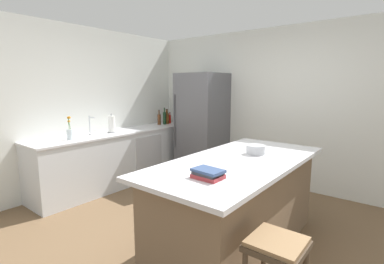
% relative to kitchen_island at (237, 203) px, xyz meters
% --- Properties ---
extents(ground_plane, '(7.20, 7.20, 0.00)m').
position_rel_kitchen_island_xyz_m(ground_plane, '(-0.49, -0.12, -0.47)').
color(ground_plane, brown).
extents(wall_rear, '(6.00, 0.10, 2.60)m').
position_rel_kitchen_island_xyz_m(wall_rear, '(-0.49, 2.13, 0.83)').
color(wall_rear, silver).
rests_on(wall_rear, ground_plane).
extents(wall_left, '(0.10, 6.00, 2.60)m').
position_rel_kitchen_island_xyz_m(wall_left, '(-2.94, -0.12, 0.83)').
color(wall_left, silver).
rests_on(wall_left, ground_plane).
extents(counter_run_left, '(0.67, 2.99, 0.90)m').
position_rel_kitchen_island_xyz_m(counter_run_left, '(-2.57, 0.50, -0.02)').
color(counter_run_left, silver).
rests_on(counter_run_left, ground_plane).
extents(kitchen_island, '(1.02, 2.20, 0.94)m').
position_rel_kitchen_island_xyz_m(kitchen_island, '(0.00, 0.00, 0.00)').
color(kitchen_island, '#7A6047').
rests_on(kitchen_island, ground_plane).
extents(refrigerator, '(0.76, 0.77, 1.89)m').
position_rel_kitchen_island_xyz_m(refrigerator, '(-1.72, 1.71, 0.47)').
color(refrigerator, '#56565B').
rests_on(refrigerator, ground_plane).
extents(bar_stool, '(0.36, 0.36, 0.67)m').
position_rel_kitchen_island_xyz_m(bar_stool, '(0.71, -0.75, 0.07)').
color(bar_stool, '#473828').
rests_on(bar_stool, ground_plane).
extents(sink_faucet, '(0.15, 0.05, 0.30)m').
position_rel_kitchen_island_xyz_m(sink_faucet, '(-2.62, -0.01, 0.59)').
color(sink_faucet, silver).
rests_on(sink_faucet, counter_run_left).
extents(flower_vase, '(0.08, 0.08, 0.34)m').
position_rel_kitchen_island_xyz_m(flower_vase, '(-2.49, -0.41, 0.53)').
color(flower_vase, silver).
rests_on(flower_vase, counter_run_left).
extents(paper_towel_roll, '(0.14, 0.14, 0.31)m').
position_rel_kitchen_island_xyz_m(paper_towel_roll, '(-2.56, 0.34, 0.56)').
color(paper_towel_roll, gray).
rests_on(paper_towel_roll, counter_run_left).
extents(soda_bottle, '(0.06, 0.06, 0.37)m').
position_rel_kitchen_island_xyz_m(soda_bottle, '(-2.48, 1.87, 0.57)').
color(soda_bottle, silver).
rests_on(soda_bottle, counter_run_left).
extents(hot_sauce_bottle, '(0.05, 0.05, 0.23)m').
position_rel_kitchen_island_xyz_m(hot_sauce_bottle, '(-2.59, 1.78, 0.52)').
color(hot_sauce_bottle, red).
rests_on(hot_sauce_bottle, counter_run_left).
extents(whiskey_bottle, '(0.08, 0.08, 0.30)m').
position_rel_kitchen_island_xyz_m(whiskey_bottle, '(-2.59, 1.69, 0.55)').
color(whiskey_bottle, brown).
rests_on(whiskey_bottle, counter_run_left).
extents(wine_bottle, '(0.07, 0.07, 0.33)m').
position_rel_kitchen_island_xyz_m(wine_bottle, '(-2.57, 1.61, 0.56)').
color(wine_bottle, '#19381E').
rests_on(wine_bottle, counter_run_left).
extents(syrup_bottle, '(0.07, 0.07, 0.29)m').
position_rel_kitchen_island_xyz_m(syrup_bottle, '(-2.63, 1.51, 0.54)').
color(syrup_bottle, '#5B3319').
rests_on(syrup_bottle, counter_run_left).
extents(cookbook_stack, '(0.26, 0.18, 0.08)m').
position_rel_kitchen_island_xyz_m(cookbook_stack, '(0.09, -0.66, 0.50)').
color(cookbook_stack, '#A83338').
rests_on(cookbook_stack, kitchen_island).
extents(mixing_bowl, '(0.20, 0.20, 0.10)m').
position_rel_kitchen_island_xyz_m(mixing_bowl, '(0.02, 0.33, 0.51)').
color(mixing_bowl, '#B2B5BA').
rests_on(mixing_bowl, kitchen_island).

